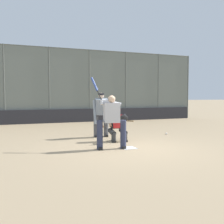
{
  "coord_description": "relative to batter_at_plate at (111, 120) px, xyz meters",
  "views": [
    {
      "loc": [
        3.3,
        7.19,
        1.59
      ],
      "look_at": [
        0.16,
        -1.0,
        1.05
      ],
      "focal_mm": 42.0,
      "sensor_mm": 36.0,
      "label": 1
    }
  ],
  "objects": [
    {
      "name": "ground_plane",
      "position": [
        -0.54,
        0.08,
        -0.88
      ],
      "size": [
        160.0,
        160.0,
        0.0
      ],
      "primitive_type": "plane",
      "color": "tan"
    },
    {
      "name": "home_plate_marker",
      "position": [
        -0.54,
        0.08,
        -0.87
      ],
      "size": [
        0.43,
        0.43,
        0.01
      ],
      "primitive_type": "cube",
      "color": "white",
      "rests_on": "ground_plane"
    },
    {
      "name": "backstop_fence",
      "position": [
        -0.54,
        -8.4,
        1.43
      ],
      "size": [
        17.19,
        0.08,
        4.44
      ],
      "color": "#515651",
      "rests_on": "ground_plane"
    },
    {
      "name": "padding_wall",
      "position": [
        -0.54,
        -8.3,
        -0.48
      ],
      "size": [
        16.77,
        0.18,
        0.8
      ],
      "primitive_type": "cube",
      "color": "#28282D",
      "rests_on": "ground_plane"
    },
    {
      "name": "bleachers_beyond",
      "position": [
        0.38,
        -11.25,
        -0.29
      ],
      "size": [
        11.98,
        3.05,
        1.8
      ],
      "color": "slate",
      "rests_on": "ground_plane"
    },
    {
      "name": "batter_at_plate",
      "position": [
        0.0,
        0.0,
        0.0
      ],
      "size": [
        0.96,
        0.72,
        2.16
      ],
      "rotation": [
        0.0,
        0.0,
        -0.15
      ],
      "color": "#2D334C",
      "rests_on": "ground_plane"
    },
    {
      "name": "catcher_behind_plate",
      "position": [
        -0.7,
        -1.17,
        -0.25
      ],
      "size": [
        0.64,
        0.77,
        1.21
      ],
      "rotation": [
        0.0,
        0.0,
        -0.07
      ],
      "color": "#333333",
      "rests_on": "ground_plane"
    },
    {
      "name": "umpire_home",
      "position": [
        -0.46,
        -2.28,
        0.04
      ],
      "size": [
        0.69,
        0.47,
        1.7
      ],
      "rotation": [
        0.0,
        0.0,
        -0.12
      ],
      "color": "#4C4C51",
      "rests_on": "ground_plane"
    },
    {
      "name": "spare_bat_near_backstop",
      "position": [
        -4.1,
        -7.57,
        -0.84
      ],
      "size": [
        0.46,
        0.77,
        0.07
      ],
      "rotation": [
        0.0,
        0.0,
        2.08
      ],
      "color": "black",
      "rests_on": "ground_plane"
    },
    {
      "name": "fielding_glove_on_dirt",
      "position": [
        -1.47,
        -5.18,
        -0.83
      ],
      "size": [
        0.27,
        0.21,
        0.1
      ],
      "color": "brown",
      "rests_on": "ground_plane"
    },
    {
      "name": "baseball_loose",
      "position": [
        -3.16,
        -1.92,
        -0.84
      ],
      "size": [
        0.07,
        0.07,
        0.07
      ],
      "primitive_type": "sphere",
      "color": "white",
      "rests_on": "ground_plane"
    }
  ]
}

